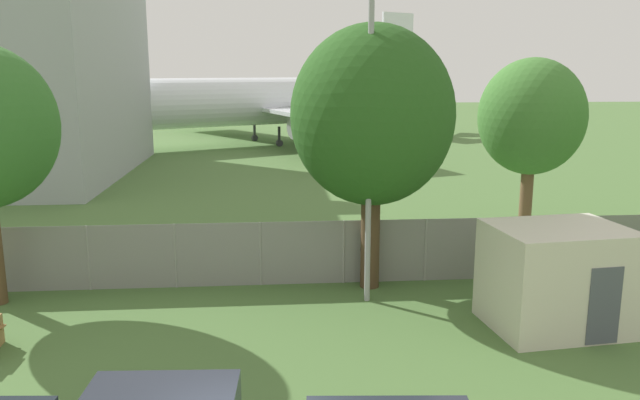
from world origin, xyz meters
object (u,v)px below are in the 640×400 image
airplane (253,102)px  tree_left_of_cabin (372,116)px  tree_behind_benches (532,118)px  portable_cabin (556,277)px

airplane → tree_left_of_cabin: bearing=69.9°
tree_left_of_cabin → tree_behind_benches: (6.26, 3.52, -0.33)m
portable_cabin → tree_left_of_cabin: 6.62m
airplane → tree_behind_benches: size_ratio=5.97×
airplane → tree_left_of_cabin: airplane is taller
portable_cabin → tree_left_of_cabin: size_ratio=0.45×
portable_cabin → tree_left_of_cabin: bearing=134.9°
airplane → tree_left_of_cabin: (4.30, -37.80, 1.42)m
portable_cabin → tree_behind_benches: (2.06, 6.91, 3.50)m
portable_cabin → tree_left_of_cabin: tree_left_of_cabin is taller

